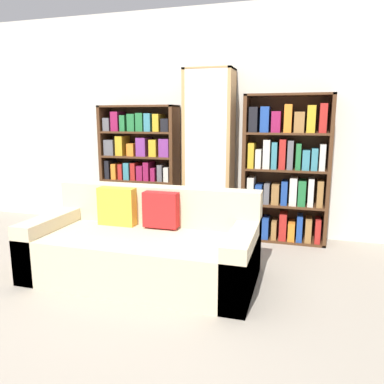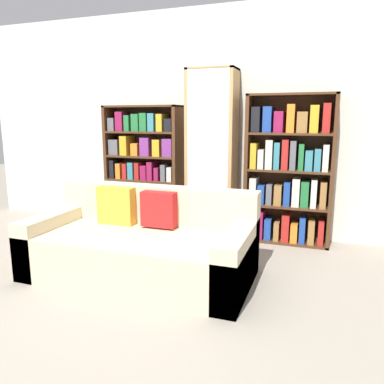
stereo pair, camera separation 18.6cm
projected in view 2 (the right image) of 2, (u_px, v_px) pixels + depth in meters
name	position (u px, v px, depth m)	size (l,w,h in m)	color
ground_plane	(113.00, 308.00, 2.82)	(16.00, 16.00, 0.00)	gray
wall_back	(204.00, 123.00, 4.63)	(6.42, 0.06, 2.70)	silver
couch	(142.00, 246.00, 3.39)	(1.99, 0.95, 0.77)	beige
bookshelf_left	(144.00, 169.00, 4.79)	(0.99, 0.32, 1.56)	#4C2D19
display_cabinet	(212.00, 155.00, 4.44)	(0.56, 0.36, 1.96)	tan
bookshelf_right	(288.00, 173.00, 4.20)	(0.96, 0.32, 1.67)	#4C2D19
wine_bottle	(231.00, 244.00, 3.84)	(0.09, 0.09, 0.35)	black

